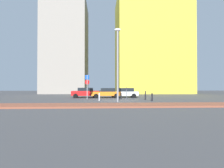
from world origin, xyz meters
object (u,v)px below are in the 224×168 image
traffic_bollard_mid (145,95)px  traffic_bollard_edge (99,97)px  street_lamp (118,59)px  parking_meter (126,92)px  parked_car_orange (106,93)px  parking_sign_post (87,84)px  traffic_bollard_far (121,96)px  parked_car_white (124,93)px  parked_car_red (85,92)px  traffic_bollard_near (152,97)px

traffic_bollard_mid → traffic_bollard_edge: size_ratio=1.20×
traffic_bollard_mid → traffic_bollard_edge: traffic_bollard_mid is taller
street_lamp → traffic_bollard_edge: (-1.96, 1.70, -4.10)m
parking_meter → traffic_bollard_edge: 3.90m
parked_car_orange → parking_sign_post: 4.35m
traffic_bollard_far → parked_car_orange: bearing=119.8°
traffic_bollard_far → traffic_bollard_edge: (-2.80, -2.72, 0.02)m
parked_car_white → traffic_bollard_far: size_ratio=5.10×
parked_car_red → parking_meter: (5.48, -4.46, 0.19)m
parked_car_orange → parked_car_white: 2.67m
parked_car_red → traffic_bollard_near: (8.00, -7.12, -0.34)m
traffic_bollard_near → traffic_bollard_mid: bearing=96.6°
parked_car_white → traffic_bollard_far: (-0.81, -3.61, -0.33)m
traffic_bollard_far → parking_meter: bearing=-55.4°
parked_car_white → traffic_bollard_mid: size_ratio=4.09×
parked_car_orange → street_lamp: street_lamp is taller
parked_car_orange → parking_meter: size_ratio=2.86×
parked_car_white → traffic_bollard_edge: 7.29m
parked_car_white → parking_meter: parking_meter is taller
parked_car_red → traffic_bollard_edge: bearing=-71.7°
parking_meter → street_lamp: 5.25m
parked_car_orange → traffic_bollard_mid: parked_car_orange is taller
traffic_bollard_mid → traffic_bollard_edge: 5.82m
parking_sign_post → traffic_bollard_far: (4.36, 0.13, -1.54)m
parked_car_orange → parking_sign_post: bearing=-127.4°
parked_car_red → parked_car_white: bearing=-0.1°
parked_car_red → traffic_bollard_near: 10.71m
parked_car_white → traffic_bollard_mid: parked_car_white is taller
traffic_bollard_mid → traffic_bollard_far: 3.16m
parked_car_white → parking_sign_post: bearing=-144.2°
street_lamp → parking_meter: bearing=68.3°
parked_car_white → parking_meter: (-0.23, -4.45, 0.21)m
parked_car_orange → parking_meter: bearing=-59.2°
parking_meter → traffic_bollard_mid: size_ratio=1.41×
parked_car_white → traffic_bollard_edge: bearing=-119.8°
parked_car_orange → traffic_bollard_far: (1.82, -3.19, -0.31)m
parked_car_white → street_lamp: (-1.65, -8.02, 3.79)m
parking_sign_post → traffic_bollard_mid: (7.21, -1.22, -1.43)m
parking_sign_post → traffic_bollard_near: (7.46, -3.37, -1.52)m
traffic_bollard_near → traffic_bollard_mid: (-0.25, 2.15, 0.09)m
traffic_bollard_near → traffic_bollard_mid: size_ratio=0.83×
traffic_bollard_mid → parked_car_white: bearing=112.3°
parking_sign_post → parking_meter: 5.09m
parked_car_red → parking_sign_post: parking_sign_post is taller
parked_car_orange → traffic_bollard_far: 3.69m
street_lamp → traffic_bollard_far: 6.09m
parked_car_red → traffic_bollard_edge: 6.68m
traffic_bollard_edge → parked_car_red: bearing=108.3°
street_lamp → traffic_bollard_mid: (3.69, 3.06, -4.01)m
parking_meter → traffic_bollard_near: bearing=-46.5°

